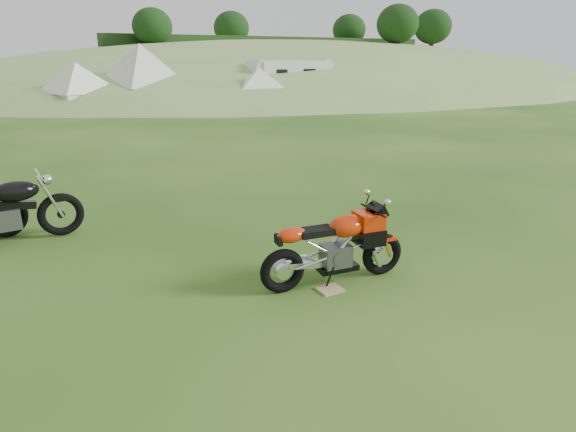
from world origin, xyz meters
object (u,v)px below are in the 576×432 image
vintage_moto_b (3,209)px  tent_right (260,86)px  tent_left (78,85)px  caravan (289,81)px  tent_mid (142,77)px  sport_motorcycle (335,242)px  plywood_board (330,290)px

vintage_moto_b → tent_right: 19.20m
tent_left → caravan: 11.23m
tent_mid → sport_motorcycle: bearing=-117.4°
tent_right → caravan: size_ratio=0.51×
tent_right → caravan: 3.46m
tent_left → caravan: tent_left is taller
plywood_board → tent_mid: 23.03m
vintage_moto_b → plywood_board: bearing=-50.2°
plywood_board → caravan: 23.57m
tent_left → sport_motorcycle: bearing=-112.8°
sport_motorcycle → tent_right: bearing=74.1°
tent_mid → tent_right: 6.39m
tent_mid → caravan: tent_mid is taller
sport_motorcycle → tent_right: size_ratio=0.70×
tent_left → caravan: (10.99, -2.29, -0.03)m
caravan → vintage_moto_b: bearing=-126.8°
vintage_moto_b → tent_left: 19.37m
tent_mid → caravan: (7.77, -2.33, -0.30)m
tent_left → tent_right: (8.06, -4.12, -0.09)m
sport_motorcycle → tent_mid: 22.82m
caravan → sport_motorcycle: bearing=-114.9°
plywood_board → tent_left: (0.99, 22.55, 1.19)m
vintage_moto_b → tent_left: size_ratio=0.75×
vintage_moto_b → tent_mid: size_ratio=0.61×
sport_motorcycle → plywood_board: sport_motorcycle is taller
sport_motorcycle → caravan: size_ratio=0.36×
sport_motorcycle → caravan: (11.82, 20.11, 0.63)m
tent_mid → vintage_moto_b: bearing=-128.5°
tent_left → tent_right: size_ratio=1.08×
plywood_board → tent_right: size_ratio=0.11×
sport_motorcycle → tent_left: size_ratio=0.65×
tent_mid → caravan: 8.12m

